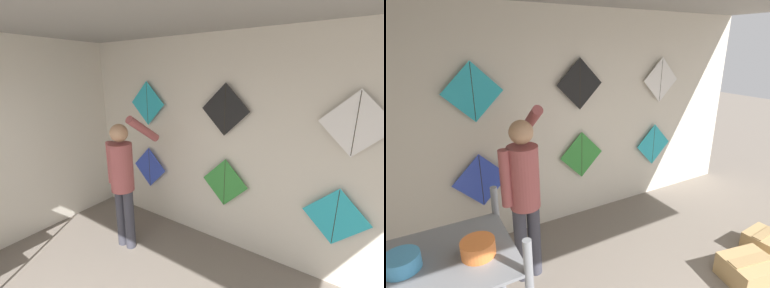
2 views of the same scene
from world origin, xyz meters
TOP-DOWN VIEW (x-y plane):
  - back_panel at (0.00, 3.25)m, footprint 5.66×0.06m
  - left_panel at (-2.46, 1.61)m, footprint 0.06×4.02m
  - shopkeeper at (-1.09, 2.40)m, footprint 0.46×0.65m
  - kite_0 at (-1.35, 3.16)m, footprint 0.65×0.01m
  - kite_1 at (-0.00, 3.16)m, footprint 0.65×0.01m
  - kite_2 at (1.30, 3.16)m, footprint 0.65×0.01m
  - kite_3 at (-1.33, 3.16)m, footprint 0.65×0.01m
  - kite_4 at (-0.03, 3.16)m, footprint 0.65×0.01m
  - kite_5 at (1.34, 3.16)m, footprint 0.65×0.01m

SIDE VIEW (x-z plane):
  - kite_0 at x=-1.35m, z-range 0.53..1.18m
  - kite_2 at x=1.30m, z-range 0.54..1.19m
  - kite_1 at x=0.00m, z-range 0.60..1.25m
  - shopkeeper at x=-1.09m, z-range 0.12..1.95m
  - back_panel at x=0.00m, z-range 0.00..2.80m
  - left_panel at x=-2.46m, z-range 0.00..2.80m
  - kite_5 at x=1.34m, z-range 1.53..2.19m
  - kite_3 at x=-1.33m, z-range 1.56..2.21m
  - kite_4 at x=-0.03m, z-range 1.56..2.21m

